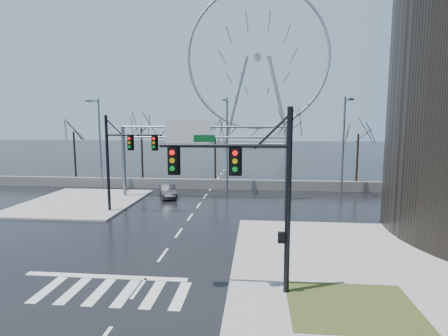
# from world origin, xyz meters

# --- Properties ---
(ground) EXTENTS (260.00, 260.00, 0.00)m
(ground) POSITION_xyz_m (0.00, 0.00, 0.00)
(ground) COLOR black
(ground) RESTS_ON ground
(sidewalk_right_ext) EXTENTS (12.00, 10.00, 0.15)m
(sidewalk_right_ext) POSITION_xyz_m (10.00, 2.00, 0.07)
(sidewalk_right_ext) COLOR gray
(sidewalk_right_ext) RESTS_ON ground
(sidewalk_far) EXTENTS (10.00, 12.00, 0.15)m
(sidewalk_far) POSITION_xyz_m (-11.00, 12.00, 0.07)
(sidewalk_far) COLOR gray
(sidewalk_far) RESTS_ON ground
(grass_strip) EXTENTS (5.00, 4.00, 0.02)m
(grass_strip) POSITION_xyz_m (9.00, -5.00, 0.15)
(grass_strip) COLOR #263516
(grass_strip) RESTS_ON sidewalk_near
(barrier_wall) EXTENTS (52.00, 0.50, 1.10)m
(barrier_wall) POSITION_xyz_m (0.00, 20.00, 0.55)
(barrier_wall) COLOR slate
(barrier_wall) RESTS_ON ground
(signal_mast_near) EXTENTS (5.52, 0.41, 8.00)m
(signal_mast_near) POSITION_xyz_m (5.14, -4.04, 4.87)
(signal_mast_near) COLOR black
(signal_mast_near) RESTS_ON ground
(signal_mast_far) EXTENTS (4.72, 0.41, 8.00)m
(signal_mast_far) POSITION_xyz_m (-5.87, 8.96, 4.83)
(signal_mast_far) COLOR black
(signal_mast_far) RESTS_ON ground
(sign_gantry) EXTENTS (16.36, 0.40, 7.60)m
(sign_gantry) POSITION_xyz_m (-0.38, 14.96, 5.18)
(sign_gantry) COLOR slate
(sign_gantry) RESTS_ON ground
(streetlight_left) EXTENTS (0.50, 2.55, 10.00)m
(streetlight_left) POSITION_xyz_m (-12.00, 18.16, 5.89)
(streetlight_left) COLOR slate
(streetlight_left) RESTS_ON ground
(streetlight_mid) EXTENTS (0.50, 2.55, 10.00)m
(streetlight_mid) POSITION_xyz_m (2.00, 18.16, 5.89)
(streetlight_mid) COLOR slate
(streetlight_mid) RESTS_ON ground
(streetlight_right) EXTENTS (0.50, 2.55, 10.00)m
(streetlight_right) POSITION_xyz_m (14.00, 18.16, 5.89)
(streetlight_right) COLOR slate
(streetlight_right) RESTS_ON ground
(tree_far_left) EXTENTS (3.50, 3.50, 7.00)m
(tree_far_left) POSITION_xyz_m (-18.00, 24.00, 5.57)
(tree_far_left) COLOR black
(tree_far_left) RESTS_ON ground
(tree_left) EXTENTS (3.75, 3.75, 7.50)m
(tree_left) POSITION_xyz_m (-9.00, 23.50, 5.98)
(tree_left) COLOR black
(tree_left) RESTS_ON ground
(tree_center) EXTENTS (3.25, 3.25, 6.50)m
(tree_center) POSITION_xyz_m (0.00, 24.50, 5.17)
(tree_center) COLOR black
(tree_center) RESTS_ON ground
(tree_right) EXTENTS (3.90, 3.90, 7.80)m
(tree_right) POSITION_xyz_m (9.00, 23.50, 6.22)
(tree_right) COLOR black
(tree_right) RESTS_ON ground
(tree_far_right) EXTENTS (3.40, 3.40, 6.80)m
(tree_far_right) POSITION_xyz_m (17.00, 24.00, 5.41)
(tree_far_right) COLOR black
(tree_far_right) RESTS_ON ground
(ferris_wheel) EXTENTS (45.00, 6.00, 50.91)m
(ferris_wheel) POSITION_xyz_m (5.00, 95.00, 26.13)
(ferris_wheel) COLOR gray
(ferris_wheel) RESTS_ON ground
(car) EXTENTS (2.70, 4.19, 1.30)m
(car) POSITION_xyz_m (-3.60, 15.05, 0.65)
(car) COLOR black
(car) RESTS_ON ground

